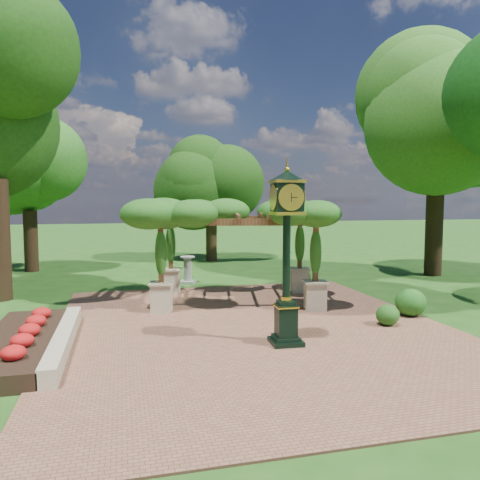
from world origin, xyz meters
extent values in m
plane|color=#1E4714|center=(0.00, 0.00, 0.00)|extent=(120.00, 120.00, 0.00)
cube|color=brown|center=(0.00, 1.00, 0.02)|extent=(10.00, 12.00, 0.04)
cube|color=#C6B793|center=(-4.60, 0.50, 0.20)|extent=(0.35, 5.00, 0.40)
cube|color=red|center=(-5.50, 0.50, 0.18)|extent=(1.50, 5.00, 0.36)
cube|color=black|center=(0.33, -0.50, 0.09)|extent=(0.74, 0.74, 0.11)
cube|color=black|center=(0.33, -0.50, 0.57)|extent=(0.47, 0.47, 0.80)
cube|color=gold|center=(0.33, -0.50, 0.92)|extent=(0.52, 0.52, 0.04)
cylinder|color=black|center=(0.33, -0.50, 2.07)|extent=(0.19, 0.19, 2.03)
cube|color=black|center=(0.33, -0.50, 3.40)|extent=(0.65, 0.65, 0.62)
cylinder|color=beige|center=(0.31, -0.82, 3.40)|extent=(0.53, 0.06, 0.53)
cone|color=black|center=(0.33, -0.50, 3.88)|extent=(0.84, 0.84, 0.22)
sphere|color=gold|center=(0.33, -0.50, 4.02)|extent=(0.12, 0.12, 0.12)
cube|color=#C1B690|center=(-2.18, 3.40, 0.45)|extent=(0.71, 0.71, 0.83)
cube|color=#55361D|center=(-2.18, 3.40, 1.76)|extent=(0.17, 0.17, 1.70)
cube|color=#C1B690|center=(2.32, 2.47, 0.45)|extent=(0.71, 0.71, 0.83)
cube|color=#55361D|center=(2.32, 2.47, 1.76)|extent=(0.17, 0.17, 1.70)
cube|color=#C1B690|center=(-1.62, 6.10, 0.45)|extent=(0.71, 0.71, 0.83)
cube|color=#55361D|center=(-1.62, 6.10, 1.76)|extent=(0.17, 0.17, 1.70)
cube|color=#C1B690|center=(2.88, 5.17, 0.45)|extent=(0.71, 0.71, 0.83)
cube|color=#55361D|center=(2.88, 5.17, 1.76)|extent=(0.17, 0.17, 1.70)
cube|color=#55361D|center=(0.07, 2.93, 2.69)|extent=(5.25, 1.21, 0.20)
cube|color=#55361D|center=(0.63, 5.63, 2.69)|extent=(5.25, 1.21, 0.20)
ellipsoid|color=#215217|center=(0.35, 4.28, 2.94)|extent=(5.89, 4.32, 0.92)
cube|color=gray|center=(-0.75, 8.16, 0.06)|extent=(0.78, 0.78, 0.11)
cylinder|color=gray|center=(-0.75, 8.16, 0.55)|extent=(0.40, 0.40, 0.99)
cylinder|color=gray|center=(-0.75, 8.16, 1.07)|extent=(0.74, 0.74, 0.06)
ellipsoid|color=#1F5017|center=(3.49, 0.37, 0.32)|extent=(0.66, 0.66, 0.55)
ellipsoid|color=#1F5818|center=(4.68, 1.12, 0.43)|extent=(0.93, 0.93, 0.78)
ellipsoid|color=#2B6A1E|center=(3.37, 6.31, 0.40)|extent=(0.85, 0.85, 0.71)
cylinder|color=#311F13|center=(-7.44, 13.17, 1.43)|extent=(0.64, 0.64, 2.86)
ellipsoid|color=#275E1B|center=(-7.44, 13.17, 5.11)|extent=(4.01, 4.01, 4.51)
cylinder|color=#372716|center=(1.50, 14.87, 1.21)|extent=(0.60, 0.60, 2.43)
ellipsoid|color=#17380E|center=(1.50, 14.87, 4.35)|extent=(3.97, 3.97, 3.83)
cylinder|color=black|center=(10.18, 7.55, 1.98)|extent=(0.75, 0.75, 3.97)
ellipsoid|color=#2C5E1A|center=(10.18, 7.55, 7.10)|extent=(5.57, 5.57, 6.26)
camera|label=1|loc=(-3.27, -10.43, 3.33)|focal=35.00mm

